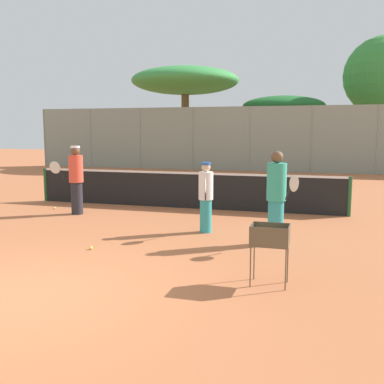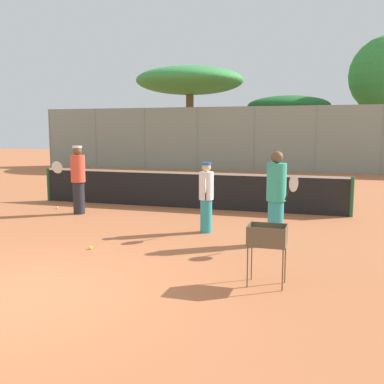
# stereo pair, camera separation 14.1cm
# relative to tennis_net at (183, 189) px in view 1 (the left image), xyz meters

# --- Properties ---
(ground_plane) EXTENTS (80.00, 80.00, 0.00)m
(ground_plane) POSITION_rel_tennis_net_xyz_m (0.00, -7.48, -0.56)
(ground_plane) COLOR #B7663D
(tennis_net) EXTENTS (9.43, 0.10, 1.07)m
(tennis_net) POSITION_rel_tennis_net_xyz_m (0.00, 0.00, 0.00)
(tennis_net) COLOR #26592D
(tennis_net) RESTS_ON ground_plane
(back_fence) EXTENTS (26.23, 0.08, 3.56)m
(back_fence) POSITION_rel_tennis_net_xyz_m (-0.00, 12.30, 1.22)
(back_fence) COLOR gray
(back_fence) RESTS_ON ground_plane
(tree_1) EXTENTS (6.54, 6.54, 6.05)m
(tree_1) POSITION_rel_tennis_net_xyz_m (-4.34, 14.25, 4.64)
(tree_1) COLOR brown
(tree_1) RESTS_ON ground_plane
(tree_3) EXTENTS (4.68, 4.68, 7.83)m
(tree_3) POSITION_rel_tennis_net_xyz_m (7.20, 17.17, 4.91)
(tree_3) COLOR brown
(tree_3) RESTS_ON ground_plane
(tree_4) EXTENTS (5.32, 5.32, 4.46)m
(tree_4) POSITION_rel_tennis_net_xyz_m (1.32, 17.56, 3.22)
(tree_4) COLOR brown
(tree_4) RESTS_ON ground_plane
(player_white_outfit) EXTENTS (0.34, 0.86, 1.59)m
(player_white_outfit) POSITION_rel_tennis_net_xyz_m (1.46, -2.87, 0.27)
(player_white_outfit) COLOR teal
(player_white_outfit) RESTS_ON ground_plane
(player_red_cap) EXTENTS (0.70, 0.79, 1.89)m
(player_red_cap) POSITION_rel_tennis_net_xyz_m (3.08, -3.49, 0.41)
(player_red_cap) COLOR teal
(player_red_cap) RESTS_ON ground_plane
(player_yellow_shirt) EXTENTS (0.91, 0.46, 1.87)m
(player_yellow_shirt) POSITION_rel_tennis_net_xyz_m (-2.50, -1.73, 0.41)
(player_yellow_shirt) COLOR #26262D
(player_yellow_shirt) RESTS_ON ground_plane
(ball_cart) EXTENTS (0.56, 0.41, 0.91)m
(ball_cart) POSITION_rel_tennis_net_xyz_m (3.24, -5.96, 0.13)
(ball_cart) COLOR brown
(ball_cart) RESTS_ON ground_plane
(tennis_ball_0) EXTENTS (0.07, 0.07, 0.07)m
(tennis_ball_0) POSITION_rel_tennis_net_xyz_m (-3.12, -0.55, -0.52)
(tennis_ball_0) COLOR #D1E54C
(tennis_ball_0) RESTS_ON ground_plane
(tennis_ball_2) EXTENTS (0.07, 0.07, 0.07)m
(tennis_ball_2) POSITION_rel_tennis_net_xyz_m (-0.30, -4.94, -0.52)
(tennis_ball_2) COLOR #D1E54C
(tennis_ball_2) RESTS_ON ground_plane
(tennis_ball_3) EXTENTS (0.07, 0.07, 0.07)m
(tennis_ball_3) POSITION_rel_tennis_net_xyz_m (-3.53, -1.26, -0.52)
(tennis_ball_3) COLOR #D1E54C
(tennis_ball_3) RESTS_ON ground_plane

